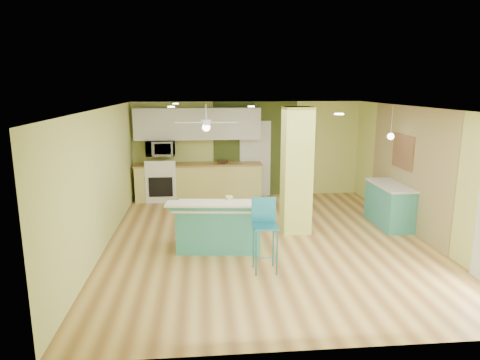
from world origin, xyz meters
name	(u,v)px	position (x,y,z in m)	size (l,w,h in m)	color
floor	(267,240)	(0.00, 0.00, -0.01)	(6.00, 7.00, 0.01)	olive
ceiling	(269,108)	(0.00, 0.00, 2.50)	(6.00, 7.00, 0.01)	white
wall_back	(247,149)	(0.00, 3.50, 1.25)	(6.00, 0.01, 2.50)	#CAD270
wall_front	(319,245)	(0.00, -3.50, 1.25)	(6.00, 0.01, 2.50)	#CAD270
wall_left	(102,180)	(-3.00, 0.00, 1.25)	(0.01, 7.00, 2.50)	#CAD270
wall_right	(423,173)	(3.00, 0.00, 1.25)	(0.01, 7.00, 2.50)	#CAD270
wood_panel	(407,168)	(2.99, 0.60, 1.25)	(0.02, 3.40, 2.50)	#8E7A51
olive_accent	(255,149)	(0.20, 3.49, 1.25)	(2.20, 0.02, 2.50)	#3C491D
interior_door	(255,159)	(0.20, 3.46, 1.00)	(0.82, 0.05, 2.00)	silver
column	(297,171)	(0.65, 0.50, 1.25)	(0.55, 0.55, 2.50)	#D0DA65
kitchen_run	(199,181)	(-1.30, 3.20, 0.47)	(3.25, 0.63, 0.94)	#D0C96C
stove	(162,183)	(-2.25, 3.19, 0.46)	(0.76, 0.66, 1.08)	white
upper_cabinets	(198,124)	(-1.30, 3.32, 1.95)	(3.20, 0.34, 0.80)	silver
microwave	(160,148)	(-2.25, 3.20, 1.35)	(0.70, 0.48, 0.39)	silver
ceiling_fan	(206,123)	(-1.10, 2.00, 2.08)	(1.41, 1.41, 0.61)	white
pendant_lamp	(391,136)	(2.65, 0.75, 1.88)	(0.14, 0.14, 0.69)	white
wall_decor	(403,152)	(2.96, 0.80, 1.55)	(0.03, 0.90, 0.70)	brown
peninsula	(219,225)	(-0.93, -0.34, 0.44)	(1.80, 1.11, 0.94)	teal
bar_stool	(265,223)	(-0.25, -1.30, 0.78)	(0.39, 0.39, 1.17)	#1E6F88
side_counter	(389,205)	(2.70, 0.69, 0.44)	(0.58, 1.37, 0.88)	teal
fruit_bowl	(223,162)	(-0.66, 3.20, 0.98)	(0.30, 0.30, 0.07)	#3D2719
canister	(229,201)	(-0.75, -0.43, 0.91)	(0.13, 0.13, 0.18)	yellow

